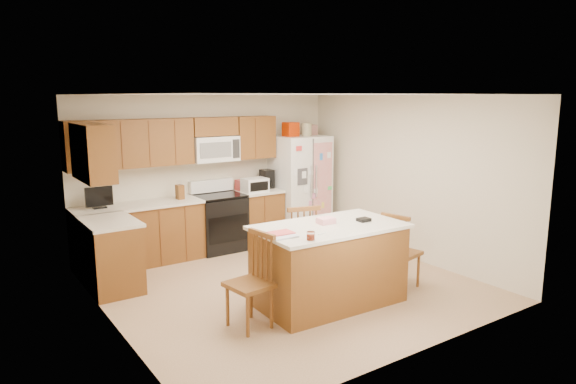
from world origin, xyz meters
TOP-DOWN VIEW (x-y plane):
  - ground at (0.00, 0.00)m, footprint 4.50×4.50m
  - room_shell at (0.00, 0.00)m, footprint 4.60×4.60m
  - cabinetry at (-0.98, 1.79)m, footprint 3.36×1.56m
  - stove at (0.00, 1.94)m, footprint 0.76×0.65m
  - refrigerator at (1.57, 1.87)m, footprint 0.90×0.79m
  - island at (0.09, -0.79)m, footprint 1.81×1.10m
  - windsor_chair_left at (-1.01, -0.82)m, footprint 0.48×0.50m
  - windsor_chair_back at (0.18, -0.05)m, footprint 0.57×0.55m
  - windsor_chair_right at (1.18, -0.91)m, footprint 0.50×0.51m

SIDE VIEW (x-z plane):
  - ground at x=0.00m, z-range 0.00..0.00m
  - stove at x=0.00m, z-range -0.09..1.04m
  - windsor_chair_right at x=1.18m, z-range -0.03..0.98m
  - island at x=0.09m, z-range -0.04..1.02m
  - windsor_chair_left at x=-1.01m, z-range -0.03..1.01m
  - windsor_chair_back at x=0.18m, z-range -0.03..1.06m
  - cabinetry at x=-0.98m, z-range -0.16..1.99m
  - refrigerator at x=1.57m, z-range -0.10..1.94m
  - room_shell at x=0.00m, z-range 0.18..2.70m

